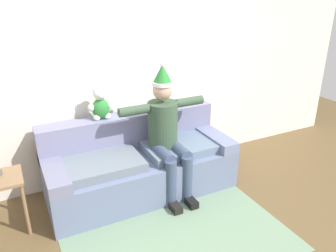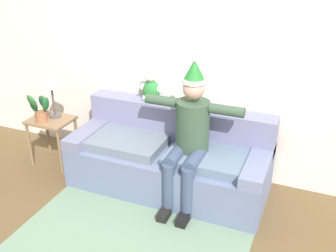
% 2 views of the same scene
% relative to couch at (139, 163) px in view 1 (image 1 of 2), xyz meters
% --- Properties ---
extents(ground_plane, '(10.00, 10.00, 0.00)m').
position_rel_couch_xyz_m(ground_plane, '(0.00, -1.03, -0.34)').
color(ground_plane, brown).
extents(back_wall, '(7.00, 0.10, 2.70)m').
position_rel_couch_xyz_m(back_wall, '(0.00, 0.52, 1.01)').
color(back_wall, white).
rests_on(back_wall, ground_plane).
extents(couch, '(2.15, 0.87, 0.87)m').
position_rel_couch_xyz_m(couch, '(0.00, 0.00, 0.00)').
color(couch, slate).
rests_on(couch, ground_plane).
extents(person_seated, '(1.02, 0.77, 1.53)m').
position_rel_couch_xyz_m(person_seated, '(0.27, -0.17, 0.44)').
color(person_seated, '#354D38').
rests_on(person_seated, ground_plane).
extents(teddy_bear, '(0.29, 0.17, 0.38)m').
position_rel_couch_xyz_m(teddy_bear, '(-0.34, 0.26, 0.70)').
color(teddy_bear, '#2D7D36').
rests_on(teddy_bear, couch).
extents(area_rug, '(2.11, 1.32, 0.01)m').
position_rel_couch_xyz_m(area_rug, '(0.00, -1.04, -0.34)').
color(area_rug, gray).
rests_on(area_rug, ground_plane).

